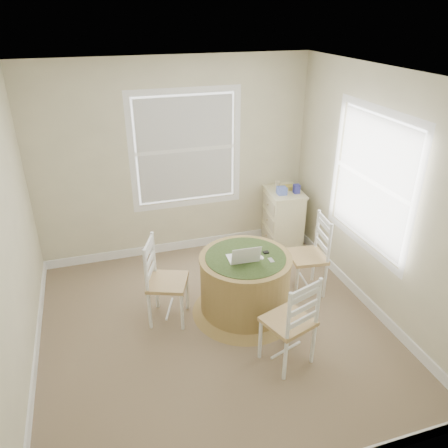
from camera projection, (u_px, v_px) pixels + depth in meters
name	position (u px, v px, depth m)	size (l,w,h in m)	color
room	(225.00, 211.00, 4.29)	(3.64, 3.64, 2.64)	#816952
round_table	(245.00, 282.00, 4.79)	(1.18, 1.18, 0.72)	olive
chair_left	(168.00, 282.00, 4.64)	(0.42, 0.40, 0.95)	white
chair_near	(288.00, 321.00, 4.07)	(0.42, 0.40, 0.95)	white
chair_right	(307.00, 256.00, 5.12)	(0.42, 0.40, 0.95)	white
laptop	(243.00, 258.00, 4.58)	(0.32, 0.29, 0.22)	white
mouse	(261.00, 257.00, 4.62)	(0.06, 0.09, 0.03)	white
phone	(271.00, 260.00, 4.58)	(0.04, 0.09, 0.02)	#B7BABF
keys	(266.00, 253.00, 4.71)	(0.06, 0.05, 0.03)	black
corner_chest	(283.00, 218.00, 6.17)	(0.52, 0.66, 0.83)	beige
tissue_box	(282.00, 191.00, 5.85)	(0.12, 0.12, 0.10)	#576CC8
box_yellow	(288.00, 187.00, 6.01)	(0.15, 0.10, 0.06)	gold
box_blue	(297.00, 189.00, 5.89)	(0.08, 0.08, 0.12)	navy
cup_cream	(277.00, 184.00, 6.09)	(0.07, 0.07, 0.09)	beige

